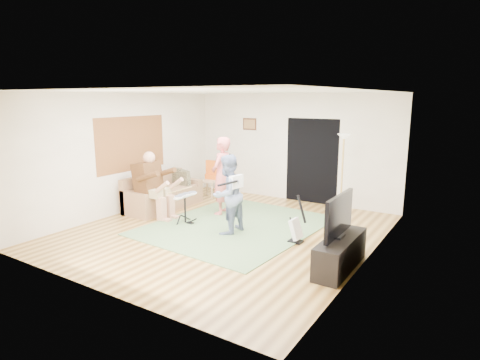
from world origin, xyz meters
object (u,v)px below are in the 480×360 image
sofa (161,197)px  torchiere_lamp (343,160)px  tv_cabinet (340,253)px  television (339,215)px  dining_chair (210,184)px  singer (221,176)px  drum_kit (185,210)px  guitar_spare (296,229)px  guitarist (228,195)px

sofa → torchiere_lamp: 4.31m
tv_cabinet → television: television is taller
torchiere_lamp → dining_chair: size_ratio=1.89×
singer → tv_cabinet: bearing=55.1°
sofa → dining_chair: dining_chair is taller
singer → tv_cabinet: 3.63m
dining_chair → television: bearing=-37.2°
singer → television: 3.53m
drum_kit → guitar_spare: 2.46m
sofa → television: size_ratio=1.84×
guitarist → dining_chair: size_ratio=1.61×
sofa → singer: 1.68m
drum_kit → dining_chair: (-0.93, 2.13, 0.06)m
guitar_spare → dining_chair: bearing=150.2°
guitar_spare → television: television is taller
singer → television: singer is taller
singer → guitar_spare: size_ratio=1.96×
sofa → drum_kit: sofa is taller
dining_chair → television: television is taller
guitarist → guitar_spare: bearing=104.6°
torchiere_lamp → television: torchiere_lamp is taller
guitar_spare → singer: bearing=160.2°
guitarist → torchiere_lamp: size_ratio=0.85×
drum_kit → television: bearing=-8.2°
drum_kit → torchiere_lamp: torchiere_lamp is taller
drum_kit → dining_chair: bearing=113.5°
sofa → drum_kit: bearing=-26.8°
torchiere_lamp → television: bearing=-72.4°
guitar_spare → torchiere_lamp: size_ratio=0.49×
singer → tv_cabinet: (3.26, -1.48, -0.62)m
drum_kit → guitarist: 1.21m
sofa → guitar_spare: size_ratio=2.23×
drum_kit → singer: 1.18m
drum_kit → television: television is taller
guitarist → tv_cabinet: 2.49m
sofa → tv_cabinet: sofa is taller
sofa → guitarist: guitarist is taller
torchiere_lamp → guitarist: bearing=-120.3°
sofa → torchiere_lamp: size_ratio=1.10×
guitarist → dining_chair: (-2.03, 2.17, -0.43)m
drum_kit → tv_cabinet: 3.53m
dining_chair → drum_kit: bearing=-72.7°
guitarist → television: bearing=83.7°
guitarist → guitar_spare: size_ratio=1.73×
guitarist → drum_kit: bearing=-87.4°
guitar_spare → tv_cabinet: bearing=-33.3°
guitarist → television: guitarist is taller
tv_cabinet → television: size_ratio=1.30×
tv_cabinet → sofa: bearing=166.6°
drum_kit → torchiere_lamp: bearing=43.4°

